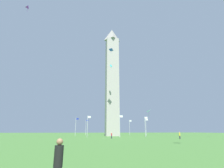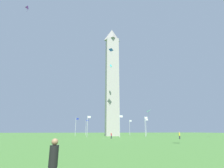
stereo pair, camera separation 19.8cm
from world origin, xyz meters
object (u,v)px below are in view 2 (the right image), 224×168
object	(u,v)px
person_black_shirt	(53,165)
kite_blue_diamond	(111,50)
kite_green_diamond	(149,111)
kite_purple_delta	(28,8)
obelisk_monument	(112,78)
flagpole_se	(86,127)
flagpole_nw	(145,125)
flagpole_e	(107,127)
flagpole_w	(120,125)
person_red_shirt	(111,135)
person_yellow_shirt	(179,135)
kite_cyan_box	(111,66)
flagpole_sw	(88,125)
flagpole_s	(76,126)
flagpole_n	(146,126)
flagpole_ne	(130,127)

from	to	relation	value
person_black_shirt	kite_blue_diamond	world-z (taller)	kite_blue_diamond
kite_green_diamond	kite_blue_diamond	size ratio (longest dim) A/B	1.09
kite_purple_delta	kite_blue_diamond	distance (m)	29.61
obelisk_monument	flagpole_se	distance (m)	25.13
flagpole_se	flagpole_nw	distance (m)	29.22
flagpole_e	kite_purple_delta	size ratio (longest dim) A/B	3.74
flagpole_w	person_black_shirt	bearing A→B (deg)	-105.14
flagpole_se	kite_blue_diamond	distance (m)	37.04
obelisk_monument	person_red_shirt	size ratio (longest dim) A/B	30.20
flagpole_e	flagpole_se	bearing A→B (deg)	-157.50
person_yellow_shirt	kite_cyan_box	distance (m)	35.72
person_black_shirt	kite_purple_delta	xyz separation A→B (m)	(-14.44, 33.36, 32.00)
flagpole_e	kite_blue_diamond	bearing A→B (deg)	-95.68
flagpole_sw	kite_green_diamond	bearing A→B (deg)	2.41
obelisk_monument	kite_purple_delta	distance (m)	41.46
flagpole_s	kite_cyan_box	size ratio (longest dim) A/B	3.62
kite_cyan_box	kite_green_diamond	xyz separation A→B (m)	(14.32, -0.72, -17.50)
obelisk_monument	flagpole_e	size ratio (longest dim) A/B	6.88
flagpole_s	flagpole_nw	xyz separation A→B (m)	(24.94, -10.33, 0.00)
flagpole_nw	person_yellow_shirt	bearing A→B (deg)	-83.06
flagpole_sw	kite_purple_delta	bearing A→B (deg)	-131.48
kite_purple_delta	kite_green_diamond	distance (m)	50.68
flagpole_w	flagpole_nw	xyz separation A→B (m)	(10.33, 4.28, 0.00)
flagpole_n	flagpole_w	world-z (taller)	same
flagpole_e	flagpole_w	xyz separation A→B (m)	(-0.00, -29.22, 0.00)
flagpole_nw	person_yellow_shirt	size ratio (longest dim) A/B	4.03
flagpole_nw	kite_purple_delta	distance (m)	51.54
kite_blue_diamond	person_black_shirt	bearing A→B (deg)	-101.79
flagpole_w	kite_cyan_box	bearing A→B (deg)	108.58
flagpole_ne	flagpole_w	distance (m)	27.00
flagpole_sw	flagpole_w	bearing A→B (deg)	-22.50
flagpole_ne	kite_green_diamond	size ratio (longest dim) A/B	3.01
flagpole_w	person_black_shirt	distance (m)	50.42
obelisk_monument	flagpole_se	world-z (taller)	obelisk_monument
person_red_shirt	flagpole_n	bearing A→B (deg)	-50.00
person_red_shirt	kite_blue_diamond	size ratio (longest dim) A/B	0.75
kite_purple_delta	flagpole_n	bearing A→B (deg)	35.27
person_black_shirt	kite_green_diamond	distance (m)	60.13
flagpole_ne	kite_cyan_box	distance (m)	32.16
obelisk_monument	kite_blue_diamond	world-z (taller)	obelisk_monument
flagpole_sw	kite_purple_delta	world-z (taller)	kite_purple_delta
kite_blue_diamond	flagpole_nw	bearing A→B (deg)	14.42
flagpole_ne	person_black_shirt	bearing A→B (deg)	-107.71
kite_green_diamond	flagpole_w	bearing A→B (deg)	-157.00
flagpole_w	flagpole_nw	distance (m)	11.18
flagpole_s	kite_purple_delta	world-z (taller)	kite_purple_delta
flagpole_nw	person_black_shirt	size ratio (longest dim) A/B	4.01
flagpole_se	flagpole_sw	world-z (taller)	same
person_red_shirt	kite_purple_delta	world-z (taller)	kite_purple_delta
flagpole_s	person_yellow_shirt	size ratio (longest dim) A/B	4.03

